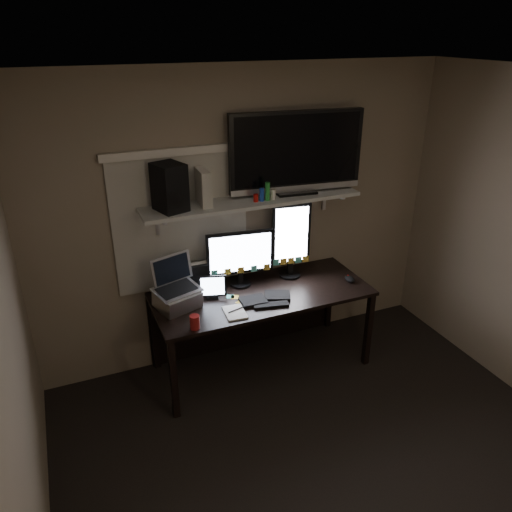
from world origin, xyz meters
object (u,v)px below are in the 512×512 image
mouse (350,279)px  cup (195,322)px  desk (256,304)px  game_console (203,187)px  monitor_landscape (240,258)px  keyboard (265,298)px  laptop (176,285)px  speaker (169,187)px  monitor_portrait (291,240)px  tablet (212,287)px  tv (296,153)px

mouse → cup: bearing=-163.9°
cup → desk: bearing=32.8°
mouse → game_console: bearing=172.4°
monitor_landscape → game_console: size_ratio=2.05×
keyboard → laptop: laptop is taller
monitor_landscape → cup: 0.77m
speaker → monitor_portrait: bearing=-18.0°
desk → game_console: size_ratio=6.52×
monitor_portrait → speaker: (-1.01, 0.01, 0.59)m
tablet → laptop: (-0.30, -0.04, 0.10)m
desk → cup: (-0.67, -0.43, 0.23)m
laptop → cup: (0.04, -0.34, -0.14)m
monitor_landscape → monitor_portrait: (0.46, -0.01, 0.09)m
mouse → cup: 1.46m
tablet → keyboard: bearing=-11.0°
desk → keyboard: bearing=-95.2°
desk → game_console: 1.14m
desk → mouse: mouse is taller
monitor_portrait → laptop: bearing=-163.9°
monitor_landscape → speaker: bearing=-172.2°
desk → speaker: size_ratio=5.07×
keyboard → game_console: bearing=149.5°
laptop → mouse: bearing=-23.7°
desk → game_console: bearing=165.3°
cup → monitor_landscape: bearing=42.4°
desk → speaker: 1.29m
desk → monitor_portrait: monitor_portrait is taller
keyboard → game_console: size_ratio=1.55×
mouse → tablet: bearing=179.5°
cup → monitor_portrait: bearing=26.0°
monitor_landscape → mouse: 0.97m
mouse → desk: bearing=171.9°
tv → monitor_landscape: bearing=-170.7°
tablet → monitor_portrait: bearing=24.6°
desk → laptop: size_ratio=4.61×
cup → speaker: 1.01m
tablet → tv: bearing=26.6°
tv → tablet: bearing=-163.2°
monitor_portrait → tablet: 0.80m
tablet → laptop: laptop is taller
monitor_landscape → monitor_portrait: size_ratio=0.83×
cup → game_console: 1.03m
monitor_portrait → speaker: 1.17m
desk → monitor_portrait: (0.35, 0.07, 0.52)m
laptop → game_console: game_console is taller
laptop → tv: bearing=-8.4°
monitor_landscape → keyboard: size_ratio=1.32×
laptop → speaker: bearing=57.9°
mouse → tablet: (-1.19, 0.18, 0.08)m
cup → game_console: bearing=63.3°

